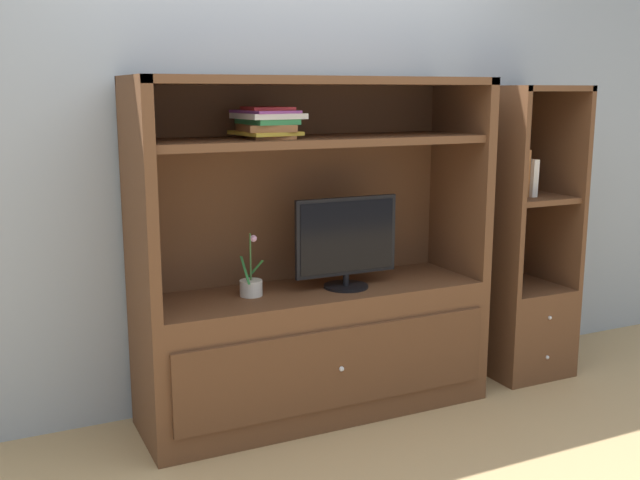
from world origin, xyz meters
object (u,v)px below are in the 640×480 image
at_px(bookshelf_tall, 520,280).
at_px(potted_plant, 251,286).
at_px(tv_monitor, 346,241).
at_px(magazine_stack, 267,123).
at_px(upright_book_row, 515,174).
at_px(media_console, 315,312).

bearing_deg(bookshelf_tall, potted_plant, 179.84).
bearing_deg(potted_plant, tv_monitor, -7.54).
relative_size(potted_plant, bookshelf_tall, 0.19).
xyz_separation_m(magazine_stack, upright_book_row, (1.44, -0.00, -0.30)).
bearing_deg(bookshelf_tall, media_console, -179.82).
height_order(potted_plant, magazine_stack, magazine_stack).
relative_size(bookshelf_tall, upright_book_row, 6.13).
bearing_deg(upright_book_row, tv_monitor, -177.50).
bearing_deg(media_console, magazine_stack, -179.09).
distance_m(tv_monitor, upright_book_row, 1.09).
bearing_deg(magazine_stack, media_console, 0.91).
distance_m(magazine_stack, bookshelf_tall, 1.77).
xyz_separation_m(media_console, upright_book_row, (1.20, -0.01, 0.62)).
bearing_deg(bookshelf_tall, tv_monitor, -177.11).
distance_m(media_console, tv_monitor, 0.38).
bearing_deg(upright_book_row, bookshelf_tall, 7.65).
bearing_deg(potted_plant, media_console, -1.49).
height_order(bookshelf_tall, upright_book_row, bookshelf_tall).
relative_size(tv_monitor, magazine_stack, 1.63).
bearing_deg(bookshelf_tall, upright_book_row, -172.35).
distance_m(bookshelf_tall, upright_book_row, 0.61).
height_order(tv_monitor, potted_plant, tv_monitor).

